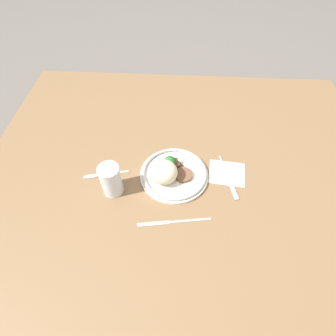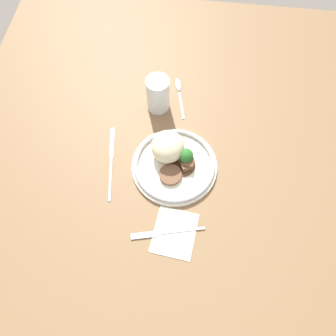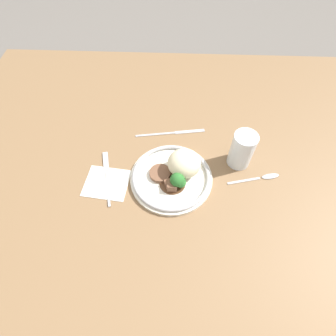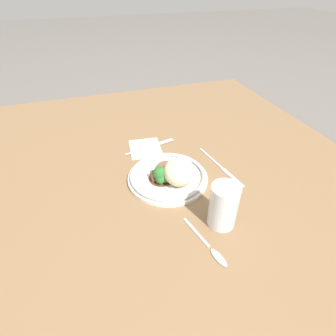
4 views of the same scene
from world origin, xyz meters
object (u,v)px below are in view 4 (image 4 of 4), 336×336
object	(u,v)px
fork	(155,145)
knife	(221,168)
plate	(171,175)
spoon	(213,251)
juice_glass	(223,208)

from	to	relation	value
fork	knife	xyz separation A→B (m)	(0.19, 0.17, -0.00)
fork	knife	world-z (taller)	fork
plate	knife	xyz separation A→B (m)	(-0.01, 0.18, -0.02)
fork	knife	distance (m)	0.26
plate	spoon	size ratio (longest dim) A/B	1.52
plate	juice_glass	distance (m)	0.21
plate	spoon	distance (m)	0.26
fork	spoon	size ratio (longest dim) A/B	1.20
knife	spoon	xyz separation A→B (m)	(0.28, -0.17, 0.00)
spoon	plate	bearing A→B (deg)	169.06
fork	spoon	world-z (taller)	same
plate	spoon	world-z (taller)	plate
plate	juice_glass	xyz separation A→B (m)	(0.19, 0.07, 0.03)
plate	fork	distance (m)	0.21
fork	spoon	distance (m)	0.47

